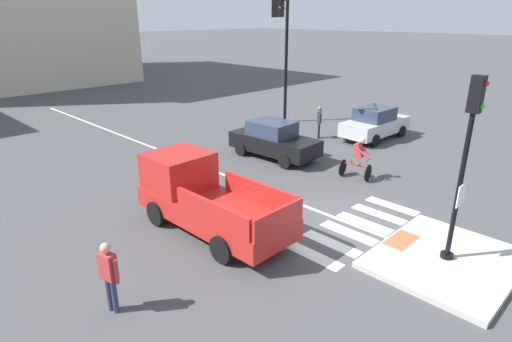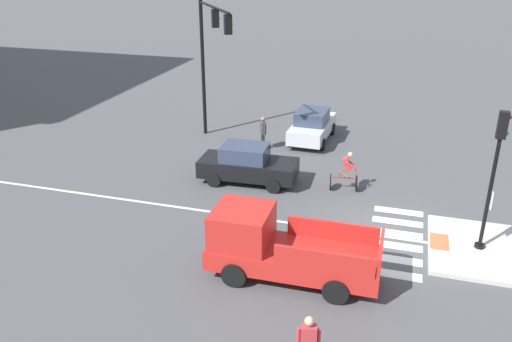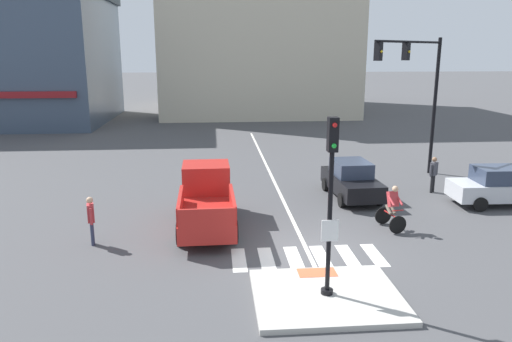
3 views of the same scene
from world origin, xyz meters
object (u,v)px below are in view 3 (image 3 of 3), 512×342
pickup_truck_red_westbound_near (207,199)px  pedestrian_waiting_far_side (434,172)px  pedestrian_at_curb_left (91,217)px  traffic_light_mast (419,82)px  car_black_eastbound_mid (351,180)px  car_silver_cross_right (500,186)px  cyclist (392,206)px  signal_pole (331,191)px

pickup_truck_red_westbound_near → pedestrian_waiting_far_side: size_ratio=3.07×
pickup_truck_red_westbound_near → pedestrian_at_curb_left: size_ratio=3.07×
traffic_light_mast → car_black_eastbound_mid: traffic_light_mast is taller
traffic_light_mast → car_silver_cross_right: size_ratio=1.69×
car_black_eastbound_mid → pickup_truck_red_westbound_near: size_ratio=0.81×
car_black_eastbound_mid → pickup_truck_red_westbound_near: 7.01m
traffic_light_mast → pedestrian_waiting_far_side: traffic_light_mast is taller
car_black_eastbound_mid → pedestrian_waiting_far_side: pedestrian_waiting_far_side is taller
car_black_eastbound_mid → pickup_truck_red_westbound_near: pickup_truck_red_westbound_near is taller
car_black_eastbound_mid → pedestrian_at_curb_left: (-10.15, -4.66, 0.17)m
car_black_eastbound_mid → pedestrian_at_curb_left: bearing=-155.3°
car_silver_cross_right → pedestrian_waiting_far_side: pedestrian_waiting_far_side is taller
traffic_light_mast → pedestrian_at_curb_left: 16.73m
traffic_light_mast → pedestrian_at_curb_left: size_ratio=4.21×
traffic_light_mast → cyclist: bearing=-117.4°
pickup_truck_red_westbound_near → pedestrian_at_curb_left: (-3.80, -1.68, 0.00)m
signal_pole → pickup_truck_red_westbound_near: 7.09m
traffic_light_mast → pickup_truck_red_westbound_near: traffic_light_mast is taller
pickup_truck_red_westbound_near → cyclist: size_ratio=3.05×
signal_pole → cyclist: size_ratio=2.76×
signal_pole → pedestrian_at_curb_left: signal_pole is taller
pedestrian_at_curb_left → car_silver_cross_right: bearing=10.7°
traffic_light_mast → car_silver_cross_right: (1.83, -4.78, -4.06)m
car_silver_cross_right → cyclist: cyclist is taller
cyclist → car_silver_cross_right: bearing=23.9°
traffic_light_mast → pedestrian_at_curb_left: (-14.26, -7.83, -3.89)m
signal_pole → pickup_truck_red_westbound_near: bearing=117.9°
car_black_eastbound_mid → cyclist: 4.11m
car_silver_cross_right → pedestrian_waiting_far_side: 2.87m
signal_pole → cyclist: signal_pole is taller
pedestrian_at_curb_left → pedestrian_waiting_far_side: size_ratio=1.00×
pickup_truck_red_westbound_near → traffic_light_mast: bearing=30.4°
car_silver_cross_right → cyclist: size_ratio=2.47×
car_black_eastbound_mid → car_silver_cross_right: size_ratio=1.00×
signal_pole → traffic_light_mast: (7.27, 12.16, 1.94)m
traffic_light_mast → car_black_eastbound_mid: size_ratio=1.68×
signal_pole → pedestrian_waiting_far_side: signal_pole is taller
pickup_truck_red_westbound_near → pedestrian_at_curb_left: bearing=-156.1°
pickup_truck_red_westbound_near → signal_pole: bearing=-62.1°
car_silver_cross_right → pedestrian_at_curb_left: (-16.09, -3.05, 0.17)m
traffic_light_mast → car_silver_cross_right: traffic_light_mast is taller
car_black_eastbound_mid → car_silver_cross_right: same height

